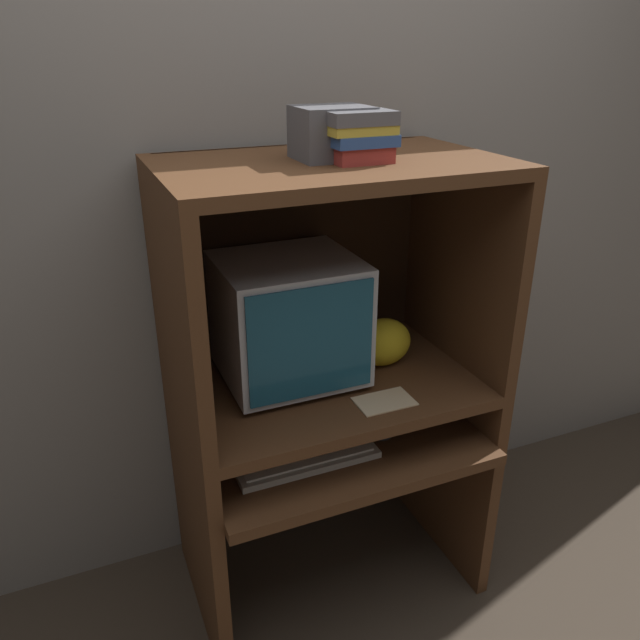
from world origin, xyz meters
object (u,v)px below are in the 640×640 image
Objects in this scene: mouse at (383,435)px; storage_box at (332,133)px; book_stack at (359,136)px; keyboard at (305,456)px; snack_bag at (383,342)px; crt_monitor at (289,319)px.

storage_box reaches higher than mouse.
book_stack is 0.94× the size of storage_box.
storage_box reaches higher than keyboard.
storage_box is (-0.19, -0.02, 0.66)m from snack_bag.
storage_box is at bearing 128.81° from mouse.
snack_bag is 0.97× the size of storage_box.
book_stack is (0.16, -0.12, 0.54)m from crt_monitor.
crt_monitor is 6.36× the size of mouse.
snack_bag is at bearing 32.78° from book_stack.
crt_monitor is at bearing 159.69° from storage_box.
crt_monitor is at bearing 142.06° from book_stack.
keyboard is (-0.03, -0.19, -0.36)m from crt_monitor.
book_stack is at bearing -62.45° from storage_box.
mouse is 0.33× the size of storage_box.
snack_bag is at bearing 65.71° from mouse.
mouse is at bearing -51.19° from storage_box.
crt_monitor is 0.94× the size of keyboard.
book_stack is at bearing 19.43° from keyboard.
mouse is 0.35× the size of book_stack.
mouse reaches higher than keyboard.
crt_monitor reaches higher than keyboard.
snack_bag is (0.07, 0.16, 0.23)m from mouse.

